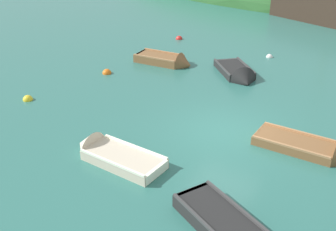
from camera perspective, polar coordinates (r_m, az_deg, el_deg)
The scene contains 9 objects.
ground_plane at distance 14.92m, azimuth 7.77°, elevation -2.20°, with size 120.00×120.00×0.00m, color #2D6B60.
rowboat_outer_right at distance 19.84m, azimuth 9.58°, elevation 5.50°, with size 2.99×2.98×1.22m.
rowboat_portside at distance 21.23m, azimuth -0.09°, elevation 7.43°, with size 3.07×1.42×1.12m.
rowboat_outer_left at distance 13.37m, azimuth -7.96°, elevation -5.41°, with size 3.25×1.29×1.15m.
rowboat_near_dock at distance 14.32m, azimuth 19.29°, elevation -4.54°, with size 3.27×1.24×1.15m.
buoy_white at distance 22.90m, azimuth 13.71°, elevation 7.76°, with size 0.34×0.34×0.34m, color white.
buoy_orange at distance 20.23m, azimuth -8.37°, elevation 5.73°, with size 0.44×0.44×0.44m, color orange.
buoy_red at distance 25.49m, azimuth 1.53°, elevation 10.42°, with size 0.40×0.40×0.40m, color red.
buoy_yellow at distance 18.15m, azimuth -18.63°, elevation 2.04°, with size 0.42×0.42×0.42m, color yellow.
Camera 1 is at (5.36, -11.94, 7.16)m, focal length 44.50 mm.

